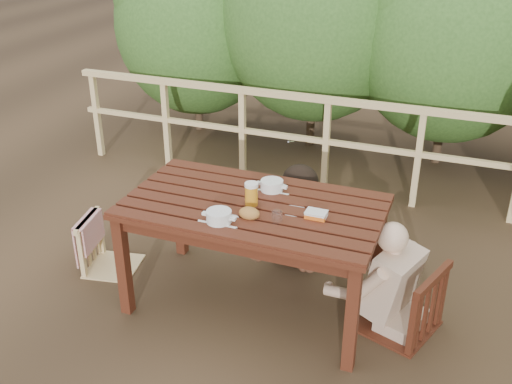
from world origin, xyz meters
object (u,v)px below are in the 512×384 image
(table, at_px, (254,255))
(soup_near, at_px, (219,217))
(chair_far, at_px, (305,198))
(butter_tub, at_px, (316,216))
(soup_far, at_px, (272,186))
(tumbler, at_px, (277,217))
(chair_right, at_px, (404,267))
(bread_roll, at_px, (249,213))
(beer_glass, at_px, (251,195))
(woman, at_px, (306,181))
(chair_left, at_px, (108,223))
(diner_right, at_px, (411,249))

(table, height_order, soup_near, soup_near)
(chair_far, relative_size, butter_tub, 7.14)
(soup_far, bearing_deg, soup_near, -106.40)
(tumbler, bearing_deg, table, 143.10)
(chair_right, height_order, bread_roll, chair_right)
(beer_glass, height_order, tumbler, beer_glass)
(soup_near, bearing_deg, tumbler, 22.78)
(woman, distance_m, tumbler, 1.05)
(table, bearing_deg, woman, 80.89)
(bread_roll, bearing_deg, chair_far, 84.91)
(chair_far, distance_m, chair_right, 1.17)
(woman, distance_m, bread_roll, 1.06)
(chair_left, relative_size, chair_far, 0.82)
(table, relative_size, woman, 1.36)
(table, distance_m, bread_roll, 0.49)
(butter_tub, bearing_deg, table, 175.83)
(chair_left, height_order, soup_near, soup_near)
(soup_far, height_order, beer_glass, beer_glass)
(diner_right, relative_size, tumbler, 15.57)
(table, height_order, diner_right, diner_right)
(woman, bearing_deg, chair_left, 32.17)
(chair_left, bearing_deg, soup_near, -117.44)
(chair_left, bearing_deg, chair_far, -70.26)
(chair_left, xyz_separation_m, diner_right, (2.32, 0.08, 0.23))
(chair_far, xyz_separation_m, bread_roll, (-0.09, -1.02, 0.35))
(diner_right, xyz_separation_m, butter_tub, (-0.62, -0.14, 0.20))
(chair_far, xyz_separation_m, beer_glass, (-0.14, -0.85, 0.40))
(chair_right, xyz_separation_m, beer_glass, (-1.06, -0.12, 0.41))
(chair_far, height_order, soup_near, chair_far)
(soup_near, distance_m, bread_roll, 0.21)
(soup_far, bearing_deg, table, -101.84)
(chair_far, distance_m, diner_right, 1.20)
(chair_left, distance_m, butter_tub, 1.76)
(diner_right, bearing_deg, soup_far, 101.55)
(chair_right, xyz_separation_m, soup_far, (-1.00, 0.14, 0.37))
(table, bearing_deg, chair_right, 5.26)
(chair_left, distance_m, woman, 1.62)
(chair_far, xyz_separation_m, soup_far, (-0.09, -0.59, 0.36))
(diner_right, height_order, bread_roll, diner_right)
(woman, relative_size, butter_tub, 9.18)
(table, xyz_separation_m, soup_near, (-0.11, -0.32, 0.46))
(chair_left, xyz_separation_m, bread_roll, (1.29, -0.21, 0.45))
(diner_right, distance_m, bread_roll, 1.10)
(table, xyz_separation_m, diner_right, (1.08, 0.10, 0.24))
(table, xyz_separation_m, soup_far, (0.05, 0.24, 0.46))
(chair_far, bearing_deg, bread_roll, -93.86)
(diner_right, relative_size, beer_glass, 7.22)
(table, xyz_separation_m, butter_tub, (0.46, -0.04, 0.44))
(chair_left, distance_m, soup_near, 1.26)
(chair_left, relative_size, bread_roll, 5.88)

